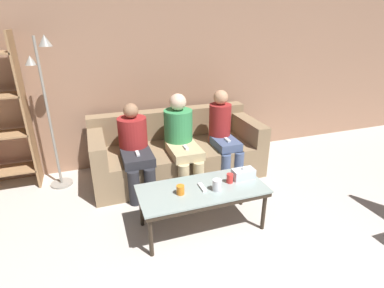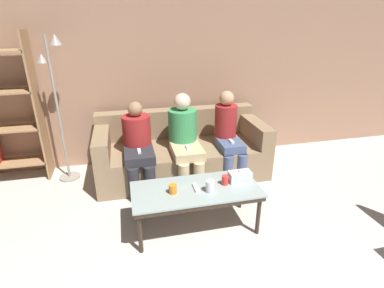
{
  "view_description": "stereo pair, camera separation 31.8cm",
  "coord_description": "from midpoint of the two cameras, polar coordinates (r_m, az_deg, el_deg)",
  "views": [
    {
      "loc": [
        -0.99,
        -0.5,
        1.93
      ],
      "look_at": [
        0.0,
        2.35,
        0.66
      ],
      "focal_mm": 28.0,
      "sensor_mm": 36.0,
      "label": 1
    },
    {
      "loc": [
        -0.69,
        -0.59,
        1.93
      ],
      "look_at": [
        0.0,
        2.35,
        0.66
      ],
      "focal_mm": 28.0,
      "sensor_mm": 36.0,
      "label": 2
    }
  ],
  "objects": [
    {
      "name": "wall_back",
      "position": [
        4.2,
        -1.51,
        14.16
      ],
      "size": [
        12.0,
        0.06,
        2.6
      ],
      "color": "#9E755B",
      "rests_on": "ground_plane"
    },
    {
      "name": "game_remote",
      "position": [
        2.86,
        3.98,
        -8.38
      ],
      "size": [
        0.04,
        0.15,
        0.02
      ],
      "color": "white",
      "rests_on": "coffee_table"
    },
    {
      "name": "cup_far_center",
      "position": [
        2.94,
        9.43,
        -6.88
      ],
      "size": [
        0.06,
        0.06,
        0.09
      ],
      "color": "red",
      "rests_on": "coffee_table"
    },
    {
      "name": "seated_person_mid_left",
      "position": [
        3.67,
        1.02,
        1.34
      ],
      "size": [
        0.35,
        0.73,
        1.1
      ],
      "color": "tan",
      "rests_on": "ground_plane"
    },
    {
      "name": "seated_person_mid_right",
      "position": [
        3.84,
        9.23,
        1.84
      ],
      "size": [
        0.31,
        0.61,
        1.11
      ],
      "color": "#47567A",
      "rests_on": "ground_plane"
    },
    {
      "name": "cup_near_right",
      "position": [
        2.8,
        6.75,
        -8.07
      ],
      "size": [
        0.08,
        0.08,
        0.11
      ],
      "color": "silver",
      "rests_on": "coffee_table"
    },
    {
      "name": "cup_near_left",
      "position": [
        2.76,
        -0.36,
        -8.65
      ],
      "size": [
        0.07,
        0.07,
        0.09
      ],
      "color": "orange",
      "rests_on": "coffee_table"
    },
    {
      "name": "couch",
      "position": [
        3.98,
        0.23,
        -1.5
      ],
      "size": [
        2.16,
        0.93,
        0.79
      ],
      "color": "#897051",
      "rests_on": "ground_plane"
    },
    {
      "name": "tissue_box",
      "position": [
        3.02,
        12.12,
        -6.1
      ],
      "size": [
        0.22,
        0.12,
        0.13
      ],
      "color": "silver",
      "rests_on": "coffee_table"
    },
    {
      "name": "standing_lamp",
      "position": [
        3.83,
        -22.19,
        8.5
      ],
      "size": [
        0.31,
        0.26,
        1.78
      ],
      "color": "gray",
      "rests_on": "ground_plane"
    },
    {
      "name": "seated_person_left_end",
      "position": [
        3.59,
        -7.76,
        0.02
      ],
      "size": [
        0.34,
        0.7,
        1.04
      ],
      "color": "#28282D",
      "rests_on": "ground_plane"
    },
    {
      "name": "coffee_table",
      "position": [
        2.88,
        3.95,
        -9.28
      ],
      "size": [
        1.21,
        0.55,
        0.45
      ],
      "color": "#8C9E99",
      "rests_on": "ground_plane"
    }
  ]
}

